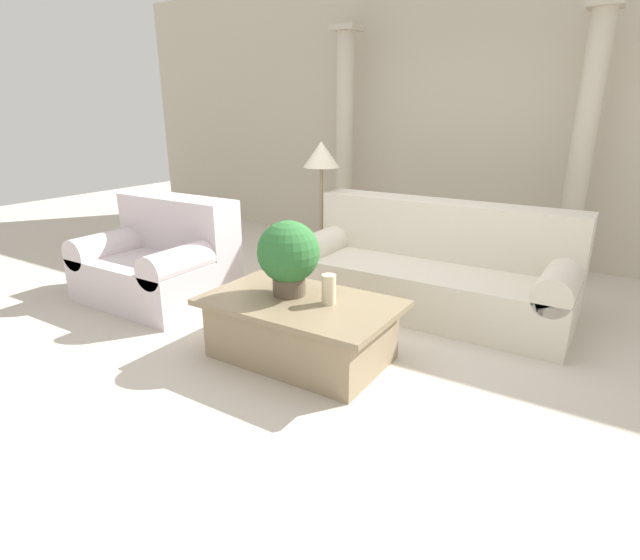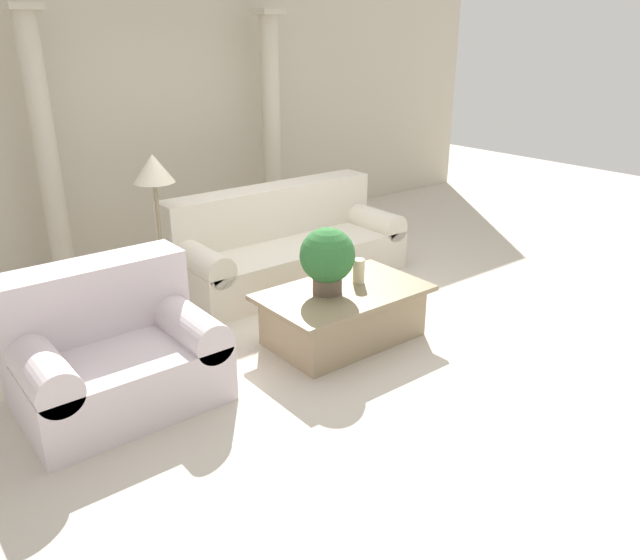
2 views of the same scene
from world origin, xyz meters
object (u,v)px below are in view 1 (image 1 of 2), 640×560
object	(u,v)px
potted_plant	(288,255)
floor_lamp	(321,164)
loveseat	(161,260)
coffee_table	(301,328)
sofa_long	(433,268)

from	to	relation	value
potted_plant	floor_lamp	size ratio (longest dim) A/B	0.38
loveseat	coffee_table	bearing A→B (deg)	-10.32
sofa_long	loveseat	world-z (taller)	same
sofa_long	coffee_table	world-z (taller)	sofa_long
sofa_long	floor_lamp	xyz separation A→B (m)	(-1.24, 0.14, 0.81)
floor_lamp	potted_plant	bearing A→B (deg)	-65.71
sofa_long	coffee_table	size ratio (longest dim) A/B	1.76
loveseat	potted_plant	bearing A→B (deg)	-9.45
sofa_long	loveseat	bearing A→B (deg)	-153.50
potted_plant	floor_lamp	xyz separation A→B (m)	(-0.68, 1.51, 0.44)
coffee_table	potted_plant	size ratio (longest dim) A/B	2.52
sofa_long	potted_plant	xyz separation A→B (m)	(-0.56, -1.37, 0.37)
sofa_long	floor_lamp	bearing A→B (deg)	173.37
loveseat	floor_lamp	distance (m)	1.76
coffee_table	floor_lamp	bearing A→B (deg)	117.47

